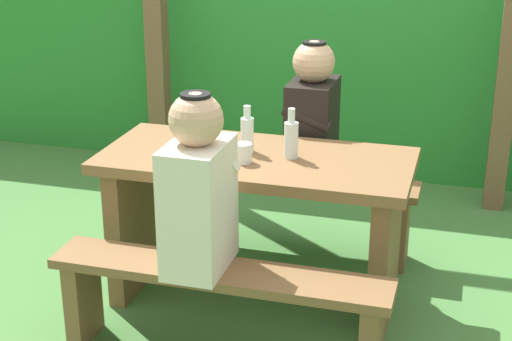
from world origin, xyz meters
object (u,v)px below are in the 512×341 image
object	(u,v)px
picnic_table	(256,203)
person_black_coat	(312,117)
bottle_left	(291,138)
bottle_right	(247,133)
cell_phone	(180,153)
bench_far	(284,197)
person_white_shirt	(198,189)
bench_near	(219,295)
drinking_glass	(243,153)

from	to	relation	value
picnic_table	person_black_coat	xyz separation A→B (m)	(0.14, 0.54, 0.27)
bottle_left	bottle_right	bearing A→B (deg)	173.26
bottle_left	cell_phone	distance (m)	0.51
bench_far	person_white_shirt	world-z (taller)	person_white_shirt
bench_near	person_white_shirt	world-z (taller)	person_white_shirt
picnic_table	person_black_coat	world-z (taller)	person_black_coat
bench_far	bottle_right	size ratio (longest dim) A/B	6.49
person_black_coat	bottle_right	size ratio (longest dim) A/B	3.33
bench_near	person_white_shirt	size ratio (longest dim) A/B	1.95
cell_phone	drinking_glass	bearing A→B (deg)	-35.79
picnic_table	cell_phone	size ratio (longest dim) A/B	10.00
picnic_table	bench_near	distance (m)	0.57
person_white_shirt	drinking_glass	size ratio (longest dim) A/B	8.34
person_white_shirt	cell_phone	bearing A→B (deg)	119.28
person_black_coat	bottle_right	world-z (taller)	person_black_coat
person_white_shirt	cell_phone	world-z (taller)	person_white_shirt
picnic_table	bench_near	world-z (taller)	picnic_table
bottle_left	drinking_glass	bearing A→B (deg)	-147.90
bench_far	bottle_left	distance (m)	0.74
bench_near	bottle_left	distance (m)	0.77
drinking_glass	bottle_left	world-z (taller)	bottle_left
drinking_glass	bottle_right	distance (m)	0.15
picnic_table	person_white_shirt	world-z (taller)	person_white_shirt
bench_far	bottle_right	xyz separation A→B (m)	(-0.05, -0.49, 0.50)
picnic_table	bench_near	xyz separation A→B (m)	(0.00, -0.54, -0.19)
drinking_glass	cell_phone	bearing A→B (deg)	176.65
person_black_coat	cell_phone	distance (m)	0.78
bottle_right	bench_far	bearing A→B (deg)	83.77
person_black_coat	bench_near	bearing A→B (deg)	-97.47
bench_near	drinking_glass	size ratio (longest dim) A/B	16.23
bench_near	bottle_right	world-z (taller)	bottle_right
person_white_shirt	cell_phone	xyz separation A→B (m)	(-0.26, 0.46, -0.03)
picnic_table	bench_far	distance (m)	0.57
person_black_coat	drinking_glass	distance (m)	0.65
bench_far	bottle_left	bearing A→B (deg)	-73.30
bottle_right	bottle_left	bearing A→B (deg)	-6.74
bench_far	cell_phone	distance (m)	0.82
person_white_shirt	person_black_coat	xyz separation A→B (m)	(0.22, 1.07, 0.00)
cell_phone	person_white_shirt	bearing A→B (deg)	-93.15
bench_far	picnic_table	bearing A→B (deg)	-90.00
picnic_table	bench_far	bearing A→B (deg)	90.00
person_black_coat	bottle_right	distance (m)	0.53
bench_far	person_white_shirt	bearing A→B (deg)	-94.20
bench_near	picnic_table	bearing A→B (deg)	90.00
picnic_table	drinking_glass	distance (m)	0.29
person_black_coat	picnic_table	bearing A→B (deg)	-104.74
picnic_table	bottle_left	world-z (taller)	bottle_left
person_black_coat	bottle_left	xyz separation A→B (m)	(0.01, -0.52, 0.05)
person_black_coat	bottle_left	world-z (taller)	person_black_coat
person_black_coat	drinking_glass	world-z (taller)	person_black_coat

